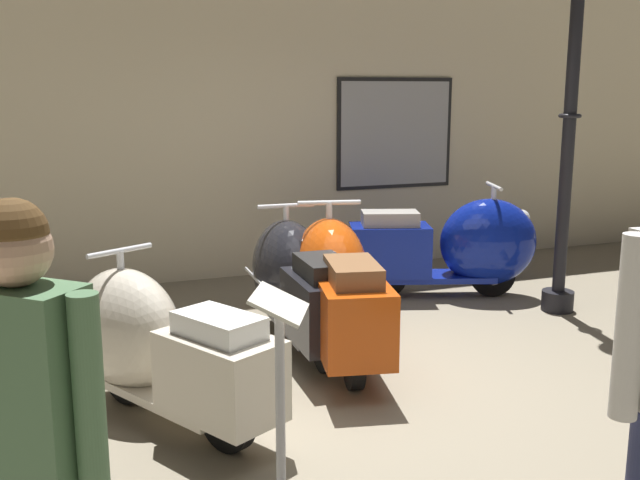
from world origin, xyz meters
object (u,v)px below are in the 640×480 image
object	(u,v)px
scooter_2	(336,287)
scooter_1	(297,282)
visitor_0	(29,427)
scooter_0	(153,344)
lamppost	(572,79)
scooter_3	(458,246)
info_stanchion	(281,426)

from	to	relation	value
scooter_2	scooter_1	bearing A→B (deg)	43.68
scooter_1	visitor_0	world-z (taller)	visitor_0
scooter_0	lamppost	size ratio (longest dim) A/B	0.50
scooter_2	visitor_0	size ratio (longest dim) A/B	1.14
scooter_0	lamppost	world-z (taller)	lamppost
scooter_1	visitor_0	distance (m)	3.55
scooter_1	scooter_3	size ratio (longest dim) A/B	0.95
scooter_3	visitor_0	xyz separation A→B (m)	(-3.69, -3.66, 0.46)
scooter_2	scooter_3	world-z (taller)	scooter_2
info_stanchion	visitor_0	bearing A→B (deg)	-144.42
scooter_0	visitor_0	xyz separation A→B (m)	(-0.62, -2.00, 0.49)
scooter_2	lamppost	bearing A→B (deg)	-70.94
scooter_1	scooter_3	xyz separation A→B (m)	(1.83, 0.67, 0.01)
lamppost	scooter_3	bearing A→B (deg)	130.10
scooter_3	lamppost	world-z (taller)	lamppost
scooter_3	lamppost	distance (m)	1.80
scooter_0	lamppost	bearing A→B (deg)	-103.66
visitor_0	scooter_0	bearing A→B (deg)	25.86
lamppost	visitor_0	distance (m)	5.32
scooter_2	lamppost	size ratio (longest dim) A/B	0.57
scooter_0	info_stanchion	distance (m)	1.34
scooter_0	scooter_2	bearing A→B (deg)	-92.92
scooter_0	scooter_1	bearing A→B (deg)	-79.41
lamppost	scooter_0	bearing A→B (deg)	-165.67
scooter_2	visitor_0	distance (m)	3.40
scooter_2	visitor_0	xyz separation A→B (m)	(-2.05, -2.67, 0.45)
scooter_0	scooter_1	distance (m)	1.58
visitor_0	info_stanchion	xyz separation A→B (m)	(1.01, 0.72, -0.50)
scooter_0	info_stanchion	bearing A→B (deg)	168.76
scooter_0	scooter_3	bearing A→B (deg)	-89.62
scooter_0	scooter_3	size ratio (longest dim) A/B	0.91
scooter_3	lamppost	bearing A→B (deg)	-31.47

